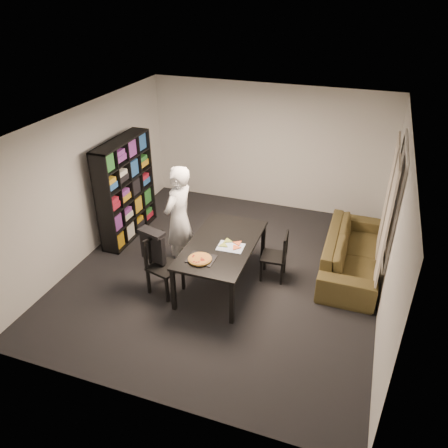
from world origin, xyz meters
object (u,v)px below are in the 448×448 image
(chair_right, at_px, (279,253))
(sofa, at_px, (352,252))
(person, at_px, (179,219))
(pepperoni_pizza, at_px, (200,259))
(chair_left, at_px, (160,260))
(bookshelf, at_px, (126,189))
(baking_tray, at_px, (201,259))
(dining_table, at_px, (222,247))

(chair_right, bearing_deg, sofa, 116.37)
(person, relative_size, pepperoni_pizza, 5.26)
(chair_left, bearing_deg, chair_right, -45.99)
(chair_left, height_order, person, person)
(person, height_order, sofa, person)
(bookshelf, height_order, baking_tray, bookshelf)
(person, xyz_separation_m, baking_tray, (0.70, -0.75, -0.15))
(chair_right, height_order, person, person)
(pepperoni_pizza, bearing_deg, bookshelf, 144.94)
(baking_tray, bearing_deg, pepperoni_pizza, -100.51)
(person, distance_m, sofa, 2.98)
(dining_table, height_order, sofa, dining_table)
(chair_left, distance_m, pepperoni_pizza, 0.75)
(bookshelf, distance_m, person, 1.52)
(chair_right, height_order, pepperoni_pizza, chair_right)
(person, height_order, pepperoni_pizza, person)
(bookshelf, distance_m, baking_tray, 2.51)
(bookshelf, bearing_deg, dining_table, -21.99)
(chair_right, distance_m, pepperoni_pizza, 1.42)
(dining_table, bearing_deg, person, 164.31)
(baking_tray, distance_m, pepperoni_pizza, 0.05)
(baking_tray, xyz_separation_m, pepperoni_pizza, (-0.01, -0.04, 0.02))
(chair_right, bearing_deg, pepperoni_pizza, -48.86)
(baking_tray, bearing_deg, dining_table, 75.24)
(bookshelf, height_order, person, bookshelf)
(person, bearing_deg, baking_tray, 51.97)
(person, bearing_deg, pepperoni_pizza, 50.17)
(chair_left, height_order, chair_right, chair_left)
(bookshelf, xyz_separation_m, chair_left, (1.36, -1.37, -0.40))
(bookshelf, distance_m, chair_right, 3.11)
(bookshelf, relative_size, person, 1.03)
(dining_table, relative_size, chair_left, 1.89)
(bookshelf, relative_size, chair_left, 1.97)
(sofa, bearing_deg, chair_right, 120.64)
(pepperoni_pizza, height_order, sofa, pepperoni_pizza)
(bookshelf, xyz_separation_m, person, (1.37, -0.66, -0.03))
(person, relative_size, baking_tray, 4.60)
(dining_table, xyz_separation_m, pepperoni_pizza, (-0.14, -0.56, 0.09))
(sofa, bearing_deg, dining_table, 119.27)
(chair_left, xyz_separation_m, chair_right, (1.68, 0.91, -0.07))
(dining_table, relative_size, pepperoni_pizza, 5.21)
(bookshelf, xyz_separation_m, sofa, (4.16, 0.20, -0.62))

